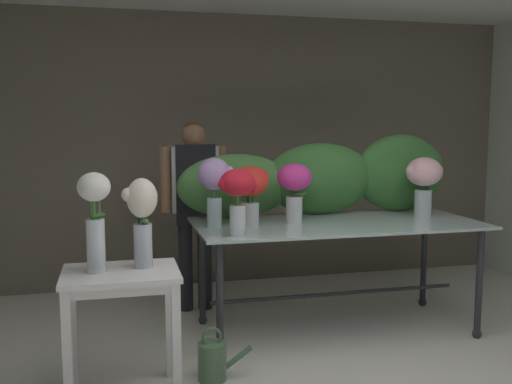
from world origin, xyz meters
TOP-DOWN VIEW (x-y plane):
  - ground_plane at (0.00, 1.69)m, footprint 7.46×7.46m
  - wall_back at (0.00, 3.39)m, footprint 5.74×0.12m
  - display_table_glass at (0.40, 1.76)m, footprint 2.16×1.00m
  - side_table_white at (-1.21, 1.03)m, footprint 0.66×0.51m
  - florist at (-0.58, 2.53)m, footprint 0.57×0.24m
  - foliage_backdrop at (0.44, 2.13)m, footprint 2.29×0.30m
  - vase_scarlet_roses at (-0.28, 1.75)m, footprint 0.28×0.27m
  - vase_crimson_carnations at (-0.45, 1.40)m, footprint 0.27×0.23m
  - vase_lilac_dahlias at (-0.54, 1.75)m, footprint 0.26×0.24m
  - vase_magenta_lilies at (0.07, 1.78)m, footprint 0.26×0.26m
  - vase_blush_snapdragons at (1.16, 1.82)m, footprint 0.32×0.28m
  - vase_white_roses_tall at (-1.35, 1.03)m, footprint 0.18×0.18m
  - vase_cream_lisianthus_tall at (-1.08, 1.08)m, footprint 0.21×0.18m
  - watering_can at (-0.67, 1.13)m, footprint 0.35×0.18m

SIDE VIEW (x-z plane):
  - ground_plane at x=0.00m, z-range 0.00..0.00m
  - watering_can at x=-0.67m, z-range -0.05..0.30m
  - side_table_white at x=-1.21m, z-range 0.26..1.03m
  - display_table_glass at x=0.40m, z-range 0.31..1.17m
  - florist at x=-0.58m, z-range 0.19..1.80m
  - vase_cream_lisianthus_tall at x=-1.08m, z-range 0.81..1.34m
  - vase_white_roses_tall at x=-1.35m, z-range 0.80..1.38m
  - vase_scarlet_roses at x=-0.28m, z-range 0.92..1.36m
  - vase_magenta_lilies at x=0.07m, z-range 0.92..1.37m
  - foliage_backdrop at x=0.44m, z-range 0.82..1.48m
  - vase_crimson_carnations at x=-0.45m, z-range 0.93..1.38m
  - vase_blush_snapdragons at x=1.16m, z-range 0.92..1.40m
  - vase_lilac_dahlias at x=-0.54m, z-range 0.93..1.44m
  - wall_back at x=0.00m, z-range 0.00..2.65m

